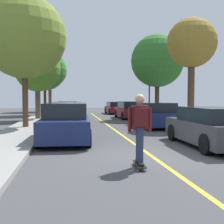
# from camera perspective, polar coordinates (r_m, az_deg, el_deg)

# --- Properties ---
(ground) EXTENTS (80.00, 80.00, 0.00)m
(ground) POSITION_cam_1_polar(r_m,az_deg,el_deg) (8.43, 7.95, -8.81)
(ground) COLOR #424244
(center_line) EXTENTS (0.12, 39.20, 0.01)m
(center_line) POSITION_cam_1_polar(r_m,az_deg,el_deg) (12.26, 2.58, -5.08)
(center_line) COLOR gold
(center_line) RESTS_ON ground
(parked_car_left_nearest) EXTENTS (2.02, 4.61, 1.50)m
(parked_car_left_nearest) POSITION_cam_1_polar(r_m,az_deg,el_deg) (11.22, -9.34, -2.10)
(parked_car_left_nearest) COLOR navy
(parked_car_left_nearest) RESTS_ON ground
(parked_car_left_near) EXTENTS (2.01, 4.14, 1.44)m
(parked_car_left_near) POSITION_cam_1_polar(r_m,az_deg,el_deg) (17.89, -9.09, -0.32)
(parked_car_left_near) COLOR #196066
(parked_car_left_near) RESTS_ON ground
(parked_car_left_far) EXTENTS (1.83, 4.57, 1.41)m
(parked_car_left_far) POSITION_cam_1_polar(r_m,az_deg,el_deg) (24.48, -8.98, 0.50)
(parked_car_left_far) COLOR maroon
(parked_car_left_far) RESTS_ON ground
(parked_car_right_nearest) EXTENTS (1.92, 4.28, 1.38)m
(parked_car_right_nearest) POSITION_cam_1_polar(r_m,az_deg,el_deg) (10.40, 19.36, -2.89)
(parked_car_right_nearest) COLOR #38383D
(parked_car_right_nearest) RESTS_ON ground
(parked_car_right_near) EXTENTS (1.97, 4.10, 1.43)m
(parked_car_right_near) POSITION_cam_1_polar(r_m,az_deg,el_deg) (16.32, 8.75, -0.65)
(parked_car_right_near) COLOR navy
(parked_car_right_near) RESTS_ON ground
(parked_car_right_far) EXTENTS (1.84, 4.50, 1.41)m
(parked_car_right_far) POSITION_cam_1_polar(r_m,az_deg,el_deg) (23.15, 3.50, 0.40)
(parked_car_right_far) COLOR maroon
(parked_car_right_far) RESTS_ON ground
(parked_car_right_farthest) EXTENTS (1.90, 4.48, 1.28)m
(parked_car_right_farthest) POSITION_cam_1_polar(r_m,az_deg,el_deg) (29.99, 0.70, 0.87)
(parked_car_right_farthest) COLOR maroon
(parked_car_right_farthest) RESTS_ON ground
(street_tree_left_nearest) EXTENTS (4.47, 4.47, 7.06)m
(street_tree_left_nearest) POSITION_cam_1_polar(r_m,az_deg,el_deg) (16.20, -17.41, 14.33)
(street_tree_left_nearest) COLOR #4C3823
(street_tree_left_nearest) RESTS_ON sidewalk_left
(street_tree_left_near) EXTENTS (3.44, 3.44, 5.48)m
(street_tree_left_near) POSITION_cam_1_polar(r_m,az_deg,el_deg) (22.05, -14.93, 8.46)
(street_tree_left_near) COLOR brown
(street_tree_left_near) RESTS_ON sidewalk_left
(street_tree_left_far) EXTENTS (4.11, 4.11, 6.37)m
(street_tree_left_far) POSITION_cam_1_polar(r_m,az_deg,el_deg) (28.38, -13.54, 8.37)
(street_tree_left_far) COLOR #3D2D1E
(street_tree_left_far) RESTS_ON sidewalk_left
(street_tree_left_farthest) EXTENTS (4.21, 4.21, 7.08)m
(street_tree_left_farthest) POSITION_cam_1_polar(r_m,az_deg,el_deg) (35.69, -12.55, 8.28)
(street_tree_left_farthest) COLOR #4C3823
(street_tree_left_farthest) RESTS_ON sidewalk_left
(street_tree_right_nearest) EXTENTS (2.89, 2.89, 6.23)m
(street_tree_right_nearest) POSITION_cam_1_polar(r_m,az_deg,el_deg) (17.47, 15.89, 13.17)
(street_tree_right_nearest) COLOR #4C3823
(street_tree_right_nearest) RESTS_ON sidewalk_right
(street_tree_right_near) EXTENTS (4.28, 4.28, 6.71)m
(street_tree_right_near) POSITION_cam_1_polar(r_m,az_deg,el_deg) (23.42, 9.20, 10.20)
(street_tree_right_near) COLOR #3D2D1E
(street_tree_right_near) RESTS_ON sidewalk_right
(fire_hydrant) EXTENTS (0.20, 0.20, 0.70)m
(fire_hydrant) POSITION_cam_1_polar(r_m,az_deg,el_deg) (15.36, 15.90, -1.76)
(fire_hydrant) COLOR #B2140F
(fire_hydrant) RESTS_ON sidewalk_right
(streetlamp) EXTENTS (0.36, 0.24, 5.78)m
(streetlamp) POSITION_cam_1_polar(r_m,az_deg,el_deg) (23.76, 7.61, 7.05)
(streetlamp) COLOR #38383D
(streetlamp) RESTS_ON sidewalk_right
(skateboard) EXTENTS (0.30, 0.86, 0.10)m
(skateboard) POSITION_cam_1_polar(r_m,az_deg,el_deg) (6.99, 5.60, -10.52)
(skateboard) COLOR black
(skateboard) RESTS_ON ground
(skateboarder) EXTENTS (0.59, 0.71, 1.69)m
(skateboarder) POSITION_cam_1_polar(r_m,az_deg,el_deg) (6.79, 5.69, -2.53)
(skateboarder) COLOR black
(skateboarder) RESTS_ON skateboard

